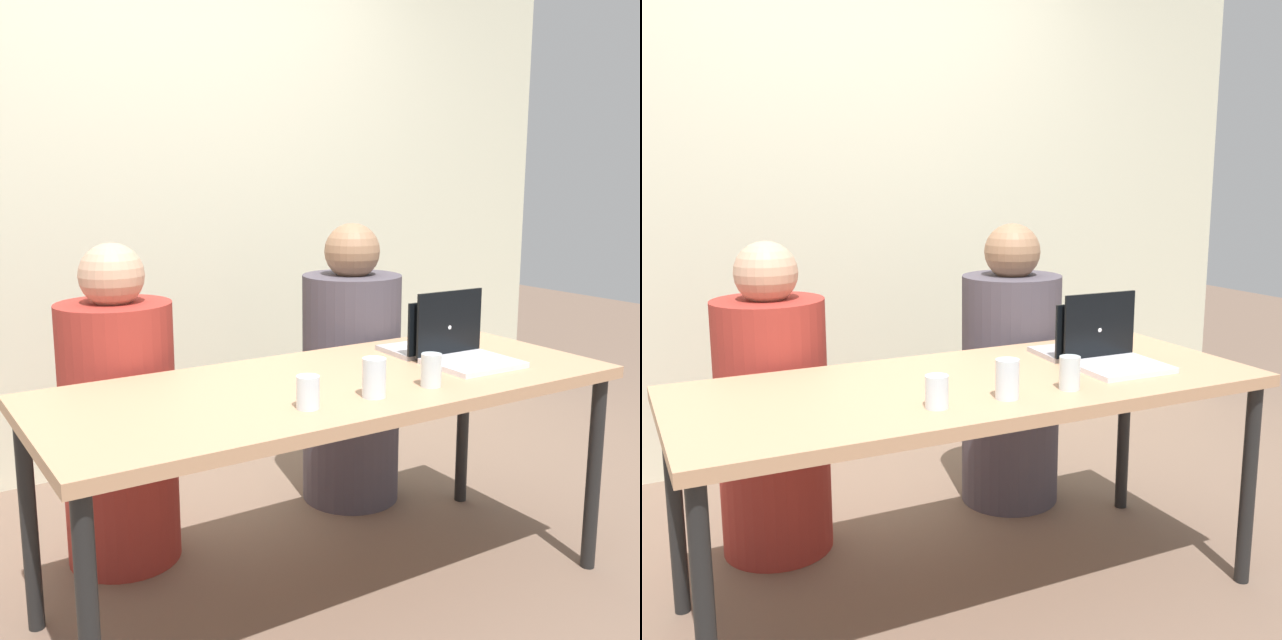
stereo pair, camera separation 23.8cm
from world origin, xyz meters
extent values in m
plane|color=brown|center=(0.00, 0.00, 0.00)|extent=(12.00, 12.00, 0.00)
cube|color=beige|center=(0.00, 1.52, 1.25)|extent=(4.81, 0.10, 2.50)
cube|color=tan|center=(0.00, 0.00, 0.72)|extent=(1.85, 0.76, 0.04)
cylinder|color=black|center=(-0.88, -0.33, 0.35)|extent=(0.05, 0.05, 0.70)
cylinder|color=black|center=(0.88, -0.33, 0.35)|extent=(0.05, 0.05, 0.70)
cylinder|color=black|center=(-0.88, 0.33, 0.35)|extent=(0.05, 0.05, 0.70)
cylinder|color=black|center=(0.88, 0.33, 0.35)|extent=(0.05, 0.05, 0.70)
cylinder|color=#9C2F27|center=(-0.50, 0.62, 0.47)|extent=(0.46, 0.46, 0.94)
sphere|color=tan|center=(-0.50, 0.62, 1.04)|extent=(0.22, 0.22, 0.22)
cylinder|color=#4B444E|center=(0.50, 0.62, 0.49)|extent=(0.44, 0.44, 0.97)
sphere|color=#997051|center=(0.50, 0.62, 1.07)|extent=(0.23, 0.23, 0.23)
cube|color=#B6B1B6|center=(0.51, 0.15, 0.75)|extent=(0.32, 0.22, 0.02)
cube|color=black|center=(0.50, 0.05, 0.85)|extent=(0.31, 0.03, 0.19)
sphere|color=white|center=(0.50, 0.03, 0.85)|extent=(0.03, 0.03, 0.03)
cube|color=silver|center=(0.50, -0.10, 0.75)|extent=(0.29, 0.25, 0.02)
cube|color=black|center=(0.50, 0.02, 0.87)|extent=(0.28, 0.01, 0.22)
sphere|color=white|center=(0.50, 0.04, 0.87)|extent=(0.04, 0.04, 0.04)
cylinder|color=silver|center=(0.00, -0.22, 0.80)|extent=(0.07, 0.07, 0.12)
cylinder|color=silver|center=(0.00, -0.22, 0.77)|extent=(0.06, 0.06, 0.06)
cylinder|color=silver|center=(-0.22, -0.21, 0.79)|extent=(0.07, 0.07, 0.09)
cylinder|color=silver|center=(-0.22, -0.21, 0.77)|extent=(0.06, 0.06, 0.05)
cylinder|color=silver|center=(0.21, -0.22, 0.79)|extent=(0.06, 0.06, 0.10)
cylinder|color=silver|center=(0.21, -0.22, 0.77)|extent=(0.06, 0.06, 0.06)
camera|label=1|loc=(-1.25, -1.91, 1.38)|focal=42.00mm
camera|label=2|loc=(-1.04, -2.02, 1.38)|focal=42.00mm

